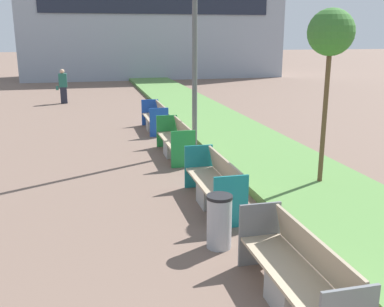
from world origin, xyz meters
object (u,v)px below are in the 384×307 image
Objects in this scene: bench_grey_frame at (297,280)px; bench_blue_frame at (155,120)px; bench_green_frame at (176,143)px; litter_bin at (219,221)px; pedestrian_walking at (63,86)px; sapling_tree_near at (331,35)px; bench_teal_frame at (215,187)px.

bench_grey_frame is 1.12× the size of bench_blue_frame.
bench_green_frame reaches higher than litter_bin.
pedestrian_walking is at bearing 100.40° from bench_grey_frame.
bench_green_frame is at bearing 85.40° from litter_bin.
bench_green_frame is at bearing 126.09° from sapling_tree_near.
pedestrian_walking is (-3.31, 7.26, 0.46)m from bench_blue_frame.
bench_grey_frame is at bearing -79.60° from pedestrian_walking.
bench_grey_frame is 1.39× the size of pedestrian_walking.
bench_green_frame is (-0.00, 7.29, -0.00)m from bench_grey_frame.
bench_green_frame and bench_blue_frame have the same top height.
bench_blue_frame is 9.03m from litter_bin.
litter_bin is (-0.44, 1.77, 0.06)m from bench_grey_frame.
sapling_tree_near is (2.47, 3.90, 2.85)m from bench_grey_frame.
sapling_tree_near reaches higher than litter_bin.
pedestrian_walking reaches higher than bench_grey_frame.
sapling_tree_near is 2.29× the size of pedestrian_walking.
bench_teal_frame is (-0.00, 3.53, -0.00)m from bench_grey_frame.
bench_blue_frame is at bearing 109.76° from sapling_tree_near.
bench_teal_frame is 1.37× the size of pedestrian_walking.
bench_teal_frame is 3.76m from bench_green_frame.
bench_teal_frame is 14.90m from pedestrian_walking.
litter_bin is at bearing 104.07° from bench_grey_frame.
bench_teal_frame is 0.99× the size of bench_green_frame.
sapling_tree_near is 15.47m from pedestrian_walking.
bench_grey_frame is at bearing -89.99° from bench_teal_frame.
bench_grey_frame is 1.83m from litter_bin.
sapling_tree_near is at bearing 36.08° from litter_bin.
bench_grey_frame is at bearing -89.98° from bench_blue_frame.
bench_green_frame is 11.27m from pedestrian_walking.
bench_blue_frame is 1.24× the size of pedestrian_walking.
bench_blue_frame is at bearing 90.05° from bench_green_frame.
bench_teal_frame and bench_green_frame have the same top height.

